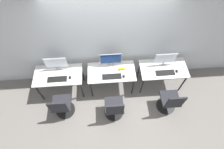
# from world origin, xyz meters

# --- Properties ---
(ground_plane) EXTENTS (20.00, 20.00, 0.00)m
(ground_plane) POSITION_xyz_m (0.00, 0.00, 0.00)
(ground_plane) COLOR slate
(wall_back) EXTENTS (12.00, 0.05, 2.80)m
(wall_back) POSITION_xyz_m (0.00, 0.74, 1.40)
(wall_back) COLOR #B7BCC1
(wall_back) RESTS_ON ground_plane
(desk_left) EXTENTS (1.16, 0.61, 0.74)m
(desk_left) POSITION_xyz_m (-1.30, 0.31, 0.65)
(desk_left) COLOR silver
(desk_left) RESTS_ON ground_plane
(monitor_left) EXTENTS (0.52, 0.17, 0.41)m
(monitor_left) POSITION_xyz_m (-1.30, 0.48, 0.97)
(monitor_left) COLOR #B2B2B7
(monitor_left) RESTS_ON desk_left
(keyboard_left) EXTENTS (0.46, 0.15, 0.02)m
(keyboard_left) POSITION_xyz_m (-1.30, 0.17, 0.75)
(keyboard_left) COLOR black
(keyboard_left) RESTS_ON desk_left
(mouse_left) EXTENTS (0.06, 0.09, 0.03)m
(mouse_left) POSITION_xyz_m (-1.00, 0.20, 0.76)
(mouse_left) COLOR black
(mouse_left) RESTS_ON desk_left
(office_chair_left) EXTENTS (0.48, 0.48, 0.91)m
(office_chair_left) POSITION_xyz_m (-1.23, -0.37, 0.38)
(office_chair_left) COLOR black
(office_chair_left) RESTS_ON ground_plane
(desk_center) EXTENTS (1.16, 0.61, 0.74)m
(desk_center) POSITION_xyz_m (0.00, 0.31, 0.65)
(desk_center) COLOR silver
(desk_center) RESTS_ON ground_plane
(monitor_center) EXTENTS (0.52, 0.17, 0.41)m
(monitor_center) POSITION_xyz_m (0.00, 0.50, 0.97)
(monitor_center) COLOR #B2B2B7
(monitor_center) RESTS_ON desk_center
(keyboard_center) EXTENTS (0.46, 0.15, 0.02)m
(keyboard_center) POSITION_xyz_m (0.00, 0.15, 0.75)
(keyboard_center) COLOR black
(keyboard_center) RESTS_ON desk_center
(mouse_center) EXTENTS (0.06, 0.09, 0.03)m
(mouse_center) POSITION_xyz_m (0.28, 0.14, 0.76)
(mouse_center) COLOR black
(mouse_center) RESTS_ON desk_center
(office_chair_center) EXTENTS (0.48, 0.48, 0.91)m
(office_chair_center) POSITION_xyz_m (0.01, -0.51, 0.38)
(office_chair_center) COLOR black
(office_chair_center) RESTS_ON ground_plane
(desk_right) EXTENTS (1.16, 0.61, 0.74)m
(desk_right) POSITION_xyz_m (1.30, 0.31, 0.65)
(desk_right) COLOR silver
(desk_right) RESTS_ON ground_plane
(monitor_right) EXTENTS (0.52, 0.17, 0.41)m
(monitor_right) POSITION_xyz_m (1.30, 0.42, 0.97)
(monitor_right) COLOR #B2B2B7
(monitor_right) RESTS_ON desk_right
(keyboard_right) EXTENTS (0.46, 0.15, 0.02)m
(keyboard_right) POSITION_xyz_m (1.30, 0.17, 0.75)
(keyboard_right) COLOR black
(keyboard_right) RESTS_ON desk_right
(mouse_right) EXTENTS (0.06, 0.09, 0.03)m
(mouse_right) POSITION_xyz_m (1.59, 0.19, 0.76)
(mouse_right) COLOR black
(mouse_right) RESTS_ON desk_right
(office_chair_right) EXTENTS (0.48, 0.48, 0.91)m
(office_chair_right) POSITION_xyz_m (1.36, -0.44, 0.38)
(office_chair_right) COLOR black
(office_chair_right) RESTS_ON ground_plane
(placard_center) EXTENTS (0.16, 0.03, 0.08)m
(placard_center) POSITION_xyz_m (0.26, 0.34, 0.78)
(placard_center) COLOR yellow
(placard_center) RESTS_ON desk_center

